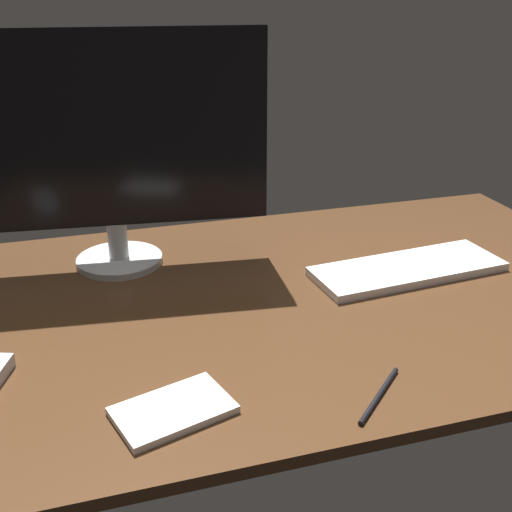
{
  "coord_description": "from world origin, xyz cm",
  "views": [
    {
      "loc": [
        -37.35,
        -99.88,
        56.96
      ],
      "look_at": [
        -5.69,
        5.83,
        8.0
      ],
      "focal_mm": 44.28,
      "sensor_mm": 36.0,
      "label": 1
    }
  ],
  "objects_px": {
    "monitor": "(108,140)",
    "pen": "(379,395)",
    "notepad": "(173,410)",
    "keyboard": "(408,269)"
  },
  "relations": [
    {
      "from": "keyboard",
      "to": "notepad",
      "type": "xyz_separation_m",
      "value": [
        -0.53,
        -0.31,
        -0.0
      ]
    },
    {
      "from": "monitor",
      "to": "pen",
      "type": "xyz_separation_m",
      "value": [
        0.31,
        -0.57,
        -0.26
      ]
    },
    {
      "from": "keyboard",
      "to": "pen",
      "type": "bearing_deg",
      "value": -129.3
    },
    {
      "from": "keyboard",
      "to": "pen",
      "type": "xyz_separation_m",
      "value": [
        -0.24,
        -0.36,
        -0.0
      ]
    },
    {
      "from": "keyboard",
      "to": "notepad",
      "type": "bearing_deg",
      "value": -154.72
    },
    {
      "from": "notepad",
      "to": "keyboard",
      "type": "bearing_deg",
      "value": 30.28
    },
    {
      "from": "notepad",
      "to": "pen",
      "type": "height_order",
      "value": "notepad"
    },
    {
      "from": "keyboard",
      "to": "notepad",
      "type": "height_order",
      "value": "keyboard"
    },
    {
      "from": "notepad",
      "to": "pen",
      "type": "bearing_deg",
      "value": -9.41
    },
    {
      "from": "notepad",
      "to": "pen",
      "type": "relative_size",
      "value": 1.07
    }
  ]
}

